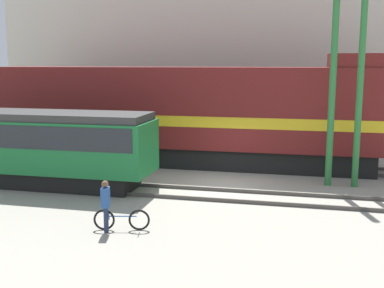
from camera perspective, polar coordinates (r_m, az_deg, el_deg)
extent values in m
plane|color=#9E998C|center=(19.83, 3.63, -5.00)|extent=(120.00, 120.00, 0.00)
cube|color=#47423D|center=(17.66, 2.42, -6.60)|extent=(60.00, 0.07, 0.14)
cube|color=#47423D|center=(19.02, 3.22, -5.42)|extent=(60.00, 0.07, 0.14)
cube|color=#47423D|center=(22.84, 4.94, -2.88)|extent=(60.00, 0.07, 0.14)
cube|color=#47423D|center=(24.23, 5.42, -2.16)|extent=(60.00, 0.07, 0.14)
cube|color=beige|center=(31.22, 7.47, 9.98)|extent=(31.31, 6.00, 10.47)
cube|color=black|center=(23.94, -1.07, -1.21)|extent=(17.99, 2.55, 1.00)
cube|color=maroon|center=(23.61, -1.09, 4.51)|extent=(19.56, 3.00, 3.79)
cube|color=gold|center=(23.67, -1.08, 3.14)|extent=(19.17, 3.04, 0.50)
cube|color=maroon|center=(22.94, 19.66, 9.30)|extent=(3.00, 2.85, 0.60)
cube|color=black|center=(21.37, -19.97, -3.54)|extent=(10.19, 2.00, 0.70)
cube|color=#196B33|center=(21.11, -20.18, 0.10)|extent=(11.59, 2.50, 2.05)
cube|color=#1E2328|center=(21.05, -20.25, 1.38)|extent=(11.12, 2.54, 0.90)
cube|color=#333333|center=(20.96, -20.37, 3.27)|extent=(11.35, 2.38, 0.30)
torus|color=black|center=(14.74, -6.28, -8.94)|extent=(0.65, 0.20, 0.65)
torus|color=black|center=(14.92, -10.37, -8.82)|extent=(0.65, 0.20, 0.65)
cylinder|color=#1E4C99|center=(14.79, -8.35, -8.47)|extent=(0.89, 0.22, 0.04)
cylinder|color=#1E4C99|center=(14.84, -9.81, -8.31)|extent=(0.03, 0.03, 0.29)
cylinder|color=#262626|center=(14.63, -6.31, -7.55)|extent=(0.11, 0.44, 0.02)
cylinder|color=#232D4C|center=(14.82, -10.08, -8.69)|extent=(0.11, 0.11, 0.77)
cylinder|color=#232D4C|center=(14.67, -10.21, -8.88)|extent=(0.11, 0.11, 0.77)
cube|color=#264C8C|center=(14.54, -10.22, -6.23)|extent=(0.29, 0.40, 0.60)
sphere|color=brown|center=(14.44, -10.27, -4.69)|extent=(0.21, 0.21, 0.21)
cylinder|color=#2D7238|center=(20.14, 16.33, 6.82)|extent=(0.27, 0.27, 8.30)
cylinder|color=#2D7238|center=(20.23, 19.29, 6.54)|extent=(0.26, 0.26, 8.20)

